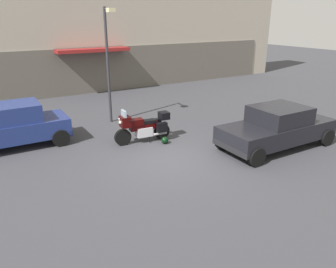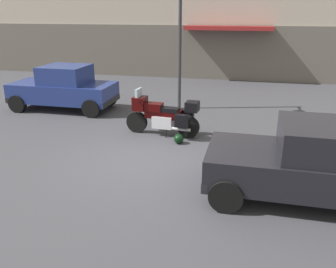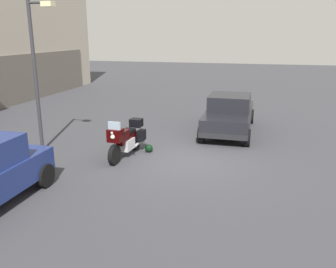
{
  "view_description": "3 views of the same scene",
  "coord_description": "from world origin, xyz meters",
  "px_view_note": "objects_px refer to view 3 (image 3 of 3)",
  "views": [
    {
      "loc": [
        -5.34,
        -8.78,
        4.62
      ],
      "look_at": [
        0.22,
        0.55,
        0.7
      ],
      "focal_mm": 35.02,
      "sensor_mm": 36.0,
      "label": 1
    },
    {
      "loc": [
        2.35,
        -7.69,
        3.53
      ],
      "look_at": [
        0.5,
        0.22,
        0.66
      ],
      "focal_mm": 37.5,
      "sensor_mm": 36.0,
      "label": 2
    },
    {
      "loc": [
        -10.66,
        -2.23,
        3.95
      ],
      "look_at": [
        0.56,
        0.66,
        0.7
      ],
      "focal_mm": 38.22,
      "sensor_mm": 36.0,
      "label": 3
    }
  ],
  "objects_px": {
    "motorcycle": "(126,138)",
    "streetlamp_curbside": "(38,63)",
    "helmet": "(149,148)",
    "car_sedan_far": "(229,114)"
  },
  "relations": [
    {
      "from": "helmet",
      "to": "car_sedan_far",
      "type": "bearing_deg",
      "value": -35.8
    },
    {
      "from": "car_sedan_far",
      "to": "streetlamp_curbside",
      "type": "relative_size",
      "value": 0.92
    },
    {
      "from": "motorcycle",
      "to": "car_sedan_far",
      "type": "bearing_deg",
      "value": 146.9
    },
    {
      "from": "motorcycle",
      "to": "helmet",
      "type": "height_order",
      "value": "motorcycle"
    },
    {
      "from": "motorcycle",
      "to": "helmet",
      "type": "bearing_deg",
      "value": 138.7
    },
    {
      "from": "streetlamp_curbside",
      "to": "motorcycle",
      "type": "bearing_deg",
      "value": -87.2
    },
    {
      "from": "motorcycle",
      "to": "streetlamp_curbside",
      "type": "height_order",
      "value": "streetlamp_curbside"
    },
    {
      "from": "motorcycle",
      "to": "helmet",
      "type": "distance_m",
      "value": 0.97
    },
    {
      "from": "motorcycle",
      "to": "streetlamp_curbside",
      "type": "distance_m",
      "value": 3.8
    },
    {
      "from": "helmet",
      "to": "car_sedan_far",
      "type": "distance_m",
      "value": 4.19
    }
  ]
}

